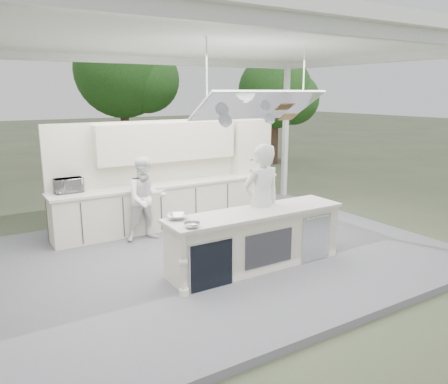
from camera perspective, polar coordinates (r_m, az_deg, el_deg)
ground at (r=8.04m, az=-0.85°, el=-8.60°), size 90.00×90.00×0.00m
stage_deck at (r=8.02m, az=-0.85°, el=-8.20°), size 8.00×6.00×0.12m
tent at (r=7.51m, az=-0.88°, el=18.75°), size 8.20×6.20×3.86m
demo_island at (r=7.21m, az=4.09°, el=-6.16°), size 3.10×0.79×0.95m
back_counter at (r=9.46m, az=-6.77°, el=-1.55°), size 5.08×0.72×0.95m
back_wall_unit at (r=9.65m, az=-5.06°, el=4.69°), size 5.05×0.48×2.25m
tree_cluster at (r=16.61m, az=-19.43°, el=13.39°), size 19.55×9.40×5.85m
head_chef at (r=7.41m, az=4.87°, el=-1.40°), size 0.73×0.48×2.00m
sous_chef at (r=8.54m, az=-10.15°, el=-0.87°), size 0.84×0.68×1.65m
toaster_oven at (r=8.86m, az=-19.71°, el=0.86°), size 0.53×0.37×0.29m
bowl_large at (r=6.65m, az=-6.18°, el=-3.23°), size 0.40×0.40×0.08m
bowl_small at (r=6.22m, az=-4.19°, el=-4.34°), size 0.30×0.30×0.07m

